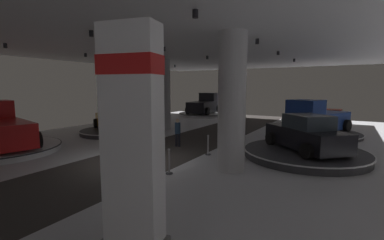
{
  "coord_description": "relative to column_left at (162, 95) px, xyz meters",
  "views": [
    {
      "loc": [
        8.34,
        -8.95,
        3.38
      ],
      "look_at": [
        0.29,
        4.66,
        1.4
      ],
      "focal_mm": 24.92,
      "sensor_mm": 36.0,
      "label": 1
    }
  ],
  "objects": [
    {
      "name": "ground",
      "position": [
        4.51,
        -8.13,
        -2.77
      ],
      "size": [
        24.0,
        44.0,
        0.06
      ],
      "color": "silver"
    },
    {
      "name": "ceiling_with_spotlights",
      "position": [
        4.51,
        -8.13,
        2.8
      ],
      "size": [
        24.0,
        44.0,
        0.39
      ],
      "color": "silver"
    },
    {
      "name": "column_left",
      "position": [
        0.0,
        0.0,
        0.0
      ],
      "size": [
        1.3,
        1.3,
        5.5
      ],
      "color": "#ADADB2",
      "rests_on": "ground"
    },
    {
      "name": "column_right",
      "position": [
        8.83,
        -7.17,
        0.0
      ],
      "size": [
        1.11,
        1.11,
        5.5
      ],
      "color": "silver",
      "rests_on": "ground"
    },
    {
      "name": "brand_sign_pylon",
      "position": [
        9.32,
        -13.34,
        -0.42
      ],
      "size": [
        1.37,
        0.9,
        4.53
      ],
      "color": "slate",
      "rests_on": "ground"
    },
    {
      "name": "display_platform_mid_left",
      "position": [
        -1.74,
        -3.64,
        -2.57
      ],
      "size": [
        4.6,
        4.6,
        0.32
      ],
      "color": "#333338",
      "rests_on": "ground"
    },
    {
      "name": "display_car_mid_left",
      "position": [
        -1.71,
        -3.66,
        -1.67
      ],
      "size": [
        4.51,
        3.76,
        1.71
      ],
      "color": "#B77519",
      "rests_on": "display_platform_mid_left"
    },
    {
      "name": "display_platform_near_left",
      "position": [
        -2.5,
        -10.52,
        -2.57
      ],
      "size": [
        5.68,
        5.68,
        0.32
      ],
      "color": "silver",
      "rests_on": "ground"
    },
    {
      "name": "display_platform_mid_right",
      "position": [
        11.15,
        -3.59,
        -2.54
      ],
      "size": [
        5.74,
        5.74,
        0.37
      ],
      "color": "#333338",
      "rests_on": "ground"
    },
    {
      "name": "display_car_mid_right",
      "position": [
        11.17,
        -3.61,
        -1.61
      ],
      "size": [
        4.24,
        4.25,
        1.71
      ],
      "color": "black",
      "rests_on": "display_platform_mid_right"
    },
    {
      "name": "display_platform_deep_left",
      "position": [
        -1.64,
        10.05,
        -2.55
      ],
      "size": [
        5.68,
        5.68,
        0.35
      ],
      "color": "#B7B7BC",
      "rests_on": "ground"
    },
    {
      "name": "pickup_truck_deep_left",
      "position": [
        -1.67,
        10.37,
        -1.46
      ],
      "size": [
        3.15,
        5.51,
        2.3
      ],
      "color": "black",
      "rests_on": "display_platform_deep_left"
    },
    {
      "name": "display_platform_deep_right",
      "position": [
        10.26,
        8.99,
        -2.54
      ],
      "size": [
        5.7,
        5.7,
        0.37
      ],
      "color": "silver",
      "rests_on": "ground"
    },
    {
      "name": "display_car_deep_right",
      "position": [
        10.22,
        8.99,
        -1.61
      ],
      "size": [
        4.28,
        2.3,
        1.71
      ],
      "color": "maroon",
      "rests_on": "display_platform_deep_right"
    },
    {
      "name": "display_platform_far_right",
      "position": [
        11.05,
        3.21,
        -2.62
      ],
      "size": [
        5.68,
        5.68,
        0.24
      ],
      "color": "#333338",
      "rests_on": "ground"
    },
    {
      "name": "pickup_truck_far_right",
      "position": [
        10.93,
        2.91,
        -1.58
      ],
      "size": [
        4.14,
        5.7,
        2.3
      ],
      "color": "navy",
      "rests_on": "display_platform_far_right"
    },
    {
      "name": "visitor_walking_near",
      "position": [
        4.6,
        -4.72,
        -1.84
      ],
      "size": [
        0.32,
        0.32,
        1.59
      ],
      "color": "black",
      "rests_on": "ground"
    },
    {
      "name": "visitor_walking_far",
      "position": [
        3.85,
        2.89,
        -1.84
      ],
      "size": [
        0.32,
        0.32,
        1.59
      ],
      "color": "black",
      "rests_on": "ground"
    },
    {
      "name": "stanchion_a",
      "position": [
        6.96,
        -8.87,
        -2.38
      ],
      "size": [
        0.28,
        0.28,
        1.01
      ],
      "color": "#333338",
      "rests_on": "ground"
    },
    {
      "name": "stanchion_b",
      "position": [
        6.92,
        -5.48,
        -2.38
      ],
      "size": [
        0.28,
        0.28,
        1.01
      ],
      "color": "#333338",
      "rests_on": "ground"
    }
  ]
}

